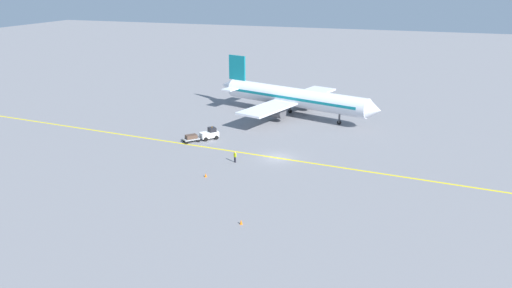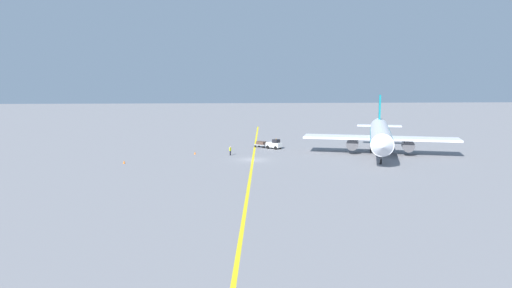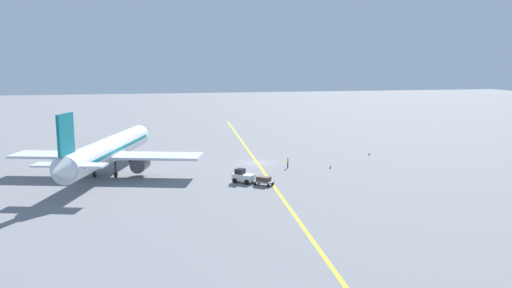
{
  "view_description": "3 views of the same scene",
  "coord_description": "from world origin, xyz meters",
  "views": [
    {
      "loc": [
        67.22,
        20.17,
        25.69
      ],
      "look_at": [
        2.82,
        -2.34,
        2.83
      ],
      "focal_mm": 35.0,
      "sensor_mm": 36.0,
      "label": 1
    },
    {
      "loc": [
        5.0,
        85.07,
        13.97
      ],
      "look_at": [
        -0.62,
        -1.12,
        2.61
      ],
      "focal_mm": 35.0,
      "sensor_mm": 36.0,
      "label": 2
    },
    {
      "loc": [
        -18.27,
        -80.03,
        16.56
      ],
      "look_at": [
        -1.24,
        -4.68,
        3.99
      ],
      "focal_mm": 35.0,
      "sensor_mm": 36.0,
      "label": 3
    }
  ],
  "objects": [
    {
      "name": "ground_plane",
      "position": [
        0.0,
        0.0,
        0.0
      ],
      "size": [
        400.0,
        400.0,
        0.0
      ],
      "primitive_type": "plane",
      "color": "slate"
    },
    {
      "name": "apron_yellow_centreline",
      "position": [
        0.0,
        0.0,
        0.0
      ],
      "size": [
        10.46,
        119.61,
        0.01
      ],
      "primitive_type": "cube",
      "rotation": [
        0.0,
        0.0,
        -0.08
      ],
      "color": "yellow",
      "rests_on": "ground"
    },
    {
      "name": "airplane_at_gate",
      "position": [
        -23.68,
        -4.06,
        3.71
      ],
      "size": [
        28.32,
        34.85,
        10.6
      ],
      "color": "silver",
      "rests_on": "ground"
    },
    {
      "name": "baggage_tug_white",
      "position": [
        -5.08,
        -13.29,
        0.9
      ],
      "size": [
        3.24,
        3.11,
        2.11
      ],
      "color": "white",
      "rests_on": "ground"
    },
    {
      "name": "baggage_cart_trailing",
      "position": [
        -2.61,
        -15.48,
        0.76
      ],
      "size": [
        2.87,
        2.77,
        1.24
      ],
      "color": "gray",
      "rests_on": "ground"
    },
    {
      "name": "ground_crew_worker",
      "position": [
        3.83,
        -5.23,
        0.91
      ],
      "size": [
        0.37,
        0.52,
        1.68
      ],
      "color": "#23232D",
      "rests_on": "ground"
    },
    {
      "name": "traffic_cone_near_nose",
      "position": [
        21.52,
        2.46,
        0.28
      ],
      "size": [
        0.32,
        0.32,
        0.55
      ],
      "primitive_type": "cone",
      "color": "orange",
      "rests_on": "ground"
    },
    {
      "name": "traffic_cone_mid_apron",
      "position": [
        10.37,
        -6.93,
        0.28
      ],
      "size": [
        0.32,
        0.32,
        0.55
      ],
      "primitive_type": "cone",
      "color": "orange",
      "rests_on": "ground"
    }
  ]
}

